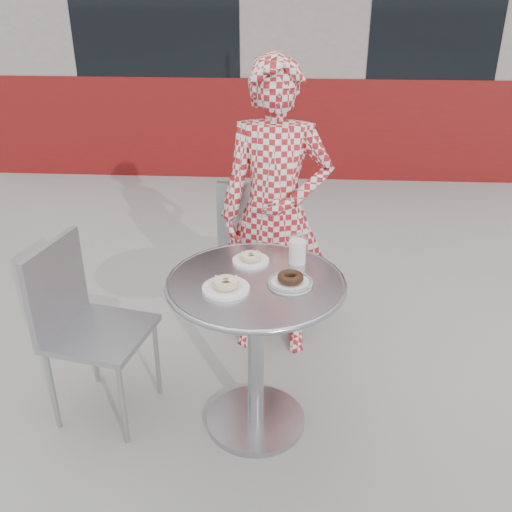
# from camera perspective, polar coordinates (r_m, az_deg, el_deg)

# --- Properties ---
(ground) EXTENTS (60.00, 60.00, 0.00)m
(ground) POSITION_cam_1_polar(r_m,az_deg,el_deg) (2.80, 0.49, -16.18)
(ground) COLOR #A7A49F
(ground) RESTS_ON ground
(storefront) EXTENTS (6.02, 4.55, 3.00)m
(storefront) POSITION_cam_1_polar(r_m,az_deg,el_deg) (7.63, 3.01, 23.25)
(storefront) COLOR gray
(storefront) RESTS_ON ground
(bistro_table) EXTENTS (0.75, 0.75, 0.76)m
(bistro_table) POSITION_cam_1_polar(r_m,az_deg,el_deg) (2.45, -0.02, -6.29)
(bistro_table) COLOR #B8B8BD
(bistro_table) RESTS_ON ground
(chair_far) EXTENTS (0.51, 0.51, 0.92)m
(chair_far) POSITION_cam_1_polar(r_m,az_deg,el_deg) (3.38, 0.88, -2.10)
(chair_far) COLOR #9B9DA2
(chair_far) RESTS_ON ground
(chair_left) EXTENTS (0.49, 0.49, 0.86)m
(chair_left) POSITION_cam_1_polar(r_m,az_deg,el_deg) (2.79, -15.05, -10.40)
(chair_left) COLOR #9B9DA2
(chair_left) RESTS_ON ground
(seated_person) EXTENTS (0.59, 0.41, 1.58)m
(seated_person) POSITION_cam_1_polar(r_m,az_deg,el_deg) (2.95, 1.95, 4.26)
(seated_person) COLOR #A41920
(seated_person) RESTS_ON ground
(plate_far) EXTENTS (0.16, 0.16, 0.04)m
(plate_far) POSITION_cam_1_polar(r_m,az_deg,el_deg) (2.50, -0.54, -0.23)
(plate_far) COLOR white
(plate_far) RESTS_ON bistro_table
(plate_near) EXTENTS (0.19, 0.19, 0.05)m
(plate_near) POSITION_cam_1_polar(r_m,az_deg,el_deg) (2.28, -3.04, -2.95)
(plate_near) COLOR white
(plate_near) RESTS_ON bistro_table
(plate_checker) EXTENTS (0.19, 0.19, 0.05)m
(plate_checker) POSITION_cam_1_polar(r_m,az_deg,el_deg) (2.32, 3.45, -2.49)
(plate_checker) COLOR white
(plate_checker) RESTS_ON bistro_table
(milk_cup) EXTENTS (0.08, 0.08, 0.13)m
(milk_cup) POSITION_cam_1_polar(r_m,az_deg,el_deg) (2.48, 4.17, 0.55)
(milk_cup) COLOR white
(milk_cup) RESTS_ON bistro_table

